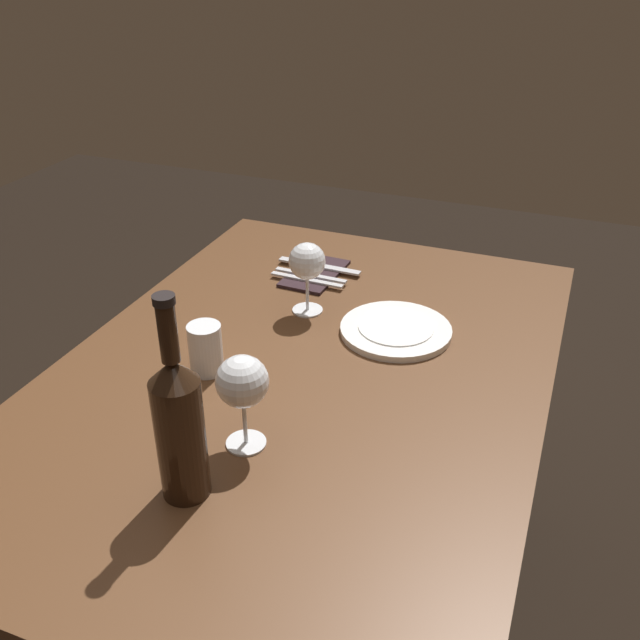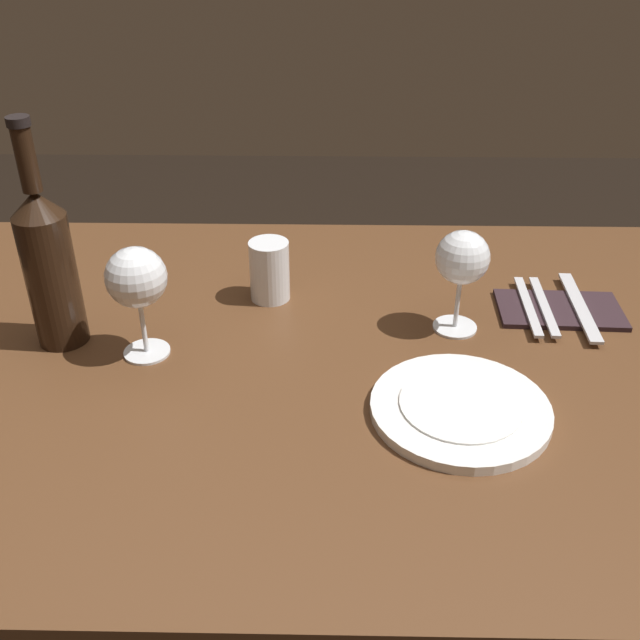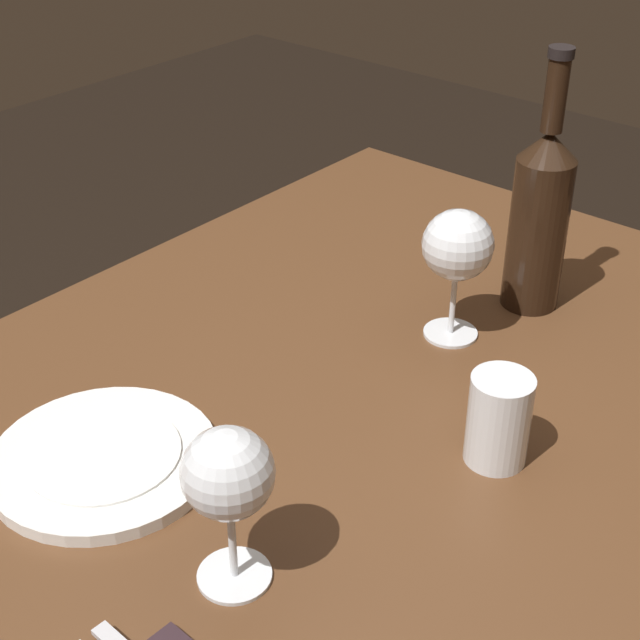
{
  "view_description": "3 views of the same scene",
  "coord_description": "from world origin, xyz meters",
  "px_view_note": "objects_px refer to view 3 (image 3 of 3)",
  "views": [
    {
      "loc": [
        -1.03,
        -0.44,
        1.49
      ],
      "look_at": [
        -0.01,
        -0.04,
        0.86
      ],
      "focal_mm": 39.74,
      "sensor_mm": 36.0,
      "label": 1
    },
    {
      "loc": [
        0.03,
        -0.87,
        1.33
      ],
      "look_at": [
        0.02,
        -0.07,
        0.84
      ],
      "focal_mm": 41.31,
      "sensor_mm": 36.0,
      "label": 2
    },
    {
      "loc": [
        0.62,
        0.51,
        1.37
      ],
      "look_at": [
        -0.0,
        -0.01,
        0.86
      ],
      "focal_mm": 53.6,
      "sensor_mm": 36.0,
      "label": 3
    }
  ],
  "objects_px": {
    "wine_glass_right": "(228,477)",
    "wine_glass_left": "(458,248)",
    "water_tumbler": "(498,424)",
    "dinner_plate": "(104,459)",
    "wine_bottle": "(540,215)"
  },
  "relations": [
    {
      "from": "wine_glass_right",
      "to": "wine_glass_left",
      "type": "bearing_deg",
      "value": -170.6
    },
    {
      "from": "wine_glass_left",
      "to": "wine_glass_right",
      "type": "height_order",
      "value": "wine_glass_left"
    },
    {
      "from": "wine_glass_left",
      "to": "wine_glass_right",
      "type": "bearing_deg",
      "value": 9.4
    },
    {
      "from": "wine_glass_right",
      "to": "water_tumbler",
      "type": "bearing_deg",
      "value": 162.89
    },
    {
      "from": "wine_glass_left",
      "to": "water_tumbler",
      "type": "relative_size",
      "value": 1.68
    },
    {
      "from": "wine_glass_right",
      "to": "dinner_plate",
      "type": "relative_size",
      "value": 0.69
    },
    {
      "from": "water_tumbler",
      "to": "dinner_plate",
      "type": "distance_m",
      "value": 0.4
    },
    {
      "from": "dinner_plate",
      "to": "wine_glass_left",
      "type": "bearing_deg",
      "value": 163.08
    },
    {
      "from": "wine_glass_right",
      "to": "water_tumbler",
      "type": "height_order",
      "value": "wine_glass_right"
    },
    {
      "from": "wine_glass_right",
      "to": "water_tumbler",
      "type": "distance_m",
      "value": 0.31
    },
    {
      "from": "wine_glass_right",
      "to": "dinner_plate",
      "type": "bearing_deg",
      "value": -96.01
    },
    {
      "from": "dinner_plate",
      "to": "wine_bottle",
      "type": "bearing_deg",
      "value": 163.7
    },
    {
      "from": "wine_bottle",
      "to": "water_tumbler",
      "type": "distance_m",
      "value": 0.33
    },
    {
      "from": "wine_glass_right",
      "to": "dinner_plate",
      "type": "height_order",
      "value": "wine_glass_right"
    },
    {
      "from": "water_tumbler",
      "to": "wine_glass_right",
      "type": "bearing_deg",
      "value": -17.11
    }
  ]
}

